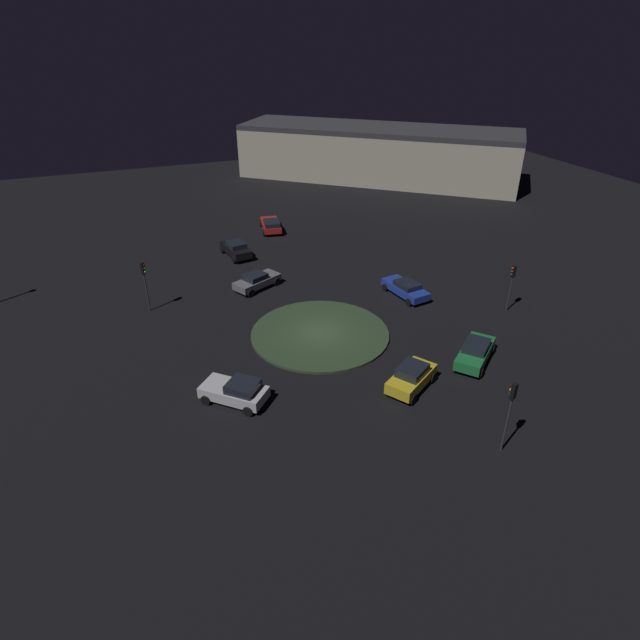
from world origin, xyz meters
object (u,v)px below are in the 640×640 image
Objects in this scene: traffic_light_east at (510,404)px; traffic_light_north at (512,279)px; car_red at (271,225)px; car_green at (475,352)px; car_yellow at (412,377)px; car_black at (236,249)px; car_grey at (257,281)px; car_silver at (236,391)px; store_building at (378,153)px; traffic_light_southwest at (145,277)px; car_blue at (406,288)px.

traffic_light_north is at bearing -56.91° from traffic_light_east.
car_red is 1.03× the size of car_green.
car_yellow is at bearing 34.11° from traffic_light_north.
car_black reaches higher than car_grey.
store_building is (-43.95, 31.68, 2.90)m from car_silver.
car_grey is 14.38m from car_red.
traffic_light_east is at bearing -18.78° from traffic_light_southwest.
car_black is at bearing -60.48° from car_silver.
car_yellow is 0.90× the size of car_red.
car_yellow is 10.92m from car_silver.
car_grey is 25.25m from traffic_light_east.
car_grey is 18.25m from car_yellow.
car_silver is 16.21m from car_green.
traffic_light_southwest is (-15.63, -19.82, 2.17)m from car_green.
car_black is 1.14× the size of traffic_light_north.
car_grey is at bearing 87.89° from store_building.
car_blue is (-11.51, 6.10, -0.15)m from car_yellow.
traffic_light_east reaches higher than traffic_light_north.
store_building is (-35.15, 15.00, 2.98)m from car_blue.
car_yellow is at bearing 105.58° from store_building.
car_yellow reaches higher than car_black.
car_green is at bearing -43.73° from traffic_light_east.
store_building is (-29.96, 35.38, 0.73)m from traffic_light_southwest.
car_grey is at bearing 41.87° from traffic_light_southwest.
car_yellow is 1.00× the size of traffic_light_southwest.
traffic_light_east is (31.89, 6.88, 2.34)m from car_black.
car_green is (10.45, -0.56, 0.07)m from car_blue.
traffic_light_east is at bearing 2.82° from car_black.
traffic_light_north is (11.26, 17.54, 2.05)m from car_grey.
car_silver is 30.13m from car_red.
car_yellow is 13.03m from car_blue.
car_red is at bearing 76.90° from store_building.
traffic_light_north is (-3.54, 22.94, 2.00)m from car_silver.
store_building reaches higher than traffic_light_east.
car_green is 8.94m from traffic_light_east.
car_yellow is 30.86m from car_red.
car_grey is at bearing -25.35° from traffic_light_north.
car_blue is 1.02× the size of car_red.
car_yellow is at bearing -12.64° from traffic_light_southwest.
traffic_light_southwest reaches higher than car_grey.
car_blue is at bearing -30.97° from traffic_light_east.
car_red is (-30.86, 0.13, -0.09)m from car_yellow.
car_yellow is at bearing -2.93° from traffic_light_east.
car_yellow is 1.07× the size of traffic_light_north.
car_yellow is at bearing -99.80° from car_grey.
store_building is (-29.16, 26.28, 2.94)m from car_grey.
car_green reaches higher than car_blue.
car_silver reaches higher than car_green.
car_black is 7.74m from car_red.
car_black is 25.90m from traffic_light_north.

